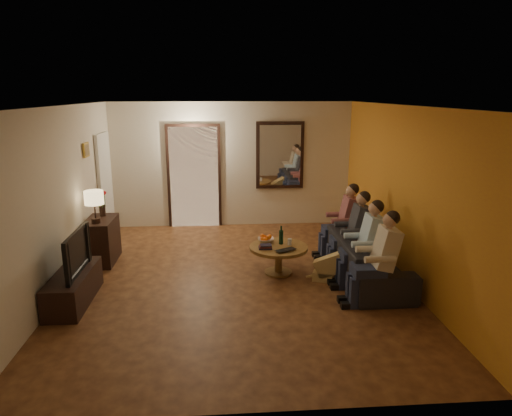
{
  "coord_description": "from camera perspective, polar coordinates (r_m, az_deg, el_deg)",
  "views": [
    {
      "loc": [
        -0.2,
        -6.49,
        2.79
      ],
      "look_at": [
        0.3,
        0.3,
        1.05
      ],
      "focal_mm": 32.0,
      "sensor_mm": 36.0,
      "label": 1
    }
  ],
  "objects": [
    {
      "name": "back_wall",
      "position": [
        9.61,
        -2.99,
        5.39
      ],
      "size": [
        5.0,
        0.02,
        2.6
      ],
      "primitive_type": "cube",
      "color": "beige",
      "rests_on": "floor"
    },
    {
      "name": "laptop",
      "position": [
        6.9,
        3.96,
        -5.41
      ],
      "size": [
        0.39,
        0.34,
        0.03
      ],
      "primitive_type": "imported",
      "rotation": [
        0.0,
        0.0,
        0.5
      ],
      "color": "black",
      "rests_on": "coffee_table"
    },
    {
      "name": "art_canvas",
      "position": [
        8.16,
        -20.37,
        6.83
      ],
      "size": [
        0.01,
        0.22,
        0.18
      ],
      "primitive_type": "cube",
      "color": "brown",
      "rests_on": "left_wall"
    },
    {
      "name": "tv",
      "position": [
        6.57,
        -22.24,
        -5.17
      ],
      "size": [
        1.0,
        0.13,
        0.58
      ],
      "primitive_type": "imported",
      "rotation": [
        0.0,
        0.0,
        1.57
      ],
      "color": "black",
      "rests_on": "tv_stand"
    },
    {
      "name": "oranges",
      "position": [
        7.31,
        1.24,
        -3.51
      ],
      "size": [
        0.2,
        0.2,
        0.08
      ],
      "primitive_type": null,
      "color": "orange",
      "rests_on": "bowl"
    },
    {
      "name": "floor",
      "position": [
        7.07,
        -2.27,
        -8.93
      ],
      "size": [
        5.0,
        6.0,
        0.01
      ],
      "primitive_type": "cube",
      "color": "#412011",
      "rests_on": "ground"
    },
    {
      "name": "table_lamp",
      "position": [
        7.7,
        -19.52,
        0.15
      ],
      "size": [
        0.3,
        0.3,
        0.54
      ],
      "primitive_type": null,
      "color": "beige",
      "rests_on": "dresser"
    },
    {
      "name": "orange_accent",
      "position": [
        7.18,
        17.9,
        1.66
      ],
      "size": [
        0.01,
        6.0,
        2.6
      ],
      "primitive_type": "cube",
      "color": "orange",
      "rests_on": "right_wall"
    },
    {
      "name": "mirror_frame",
      "position": [
        9.61,
        3.01,
        6.6
      ],
      "size": [
        1.0,
        0.05,
        1.4
      ],
      "primitive_type": "cube",
      "color": "black",
      "rests_on": "back_wall"
    },
    {
      "name": "front_wall",
      "position": [
        3.8,
        -0.84,
        -8.73
      ],
      "size": [
        5.0,
        0.02,
        2.6
      ],
      "primitive_type": "cube",
      "color": "beige",
      "rests_on": "floor"
    },
    {
      "name": "person_c",
      "position": [
        7.36,
        12.24,
        -3.3
      ],
      "size": [
        0.6,
        0.4,
        1.2
      ],
      "primitive_type": null,
      "color": "tan",
      "rests_on": "sofa"
    },
    {
      "name": "fridge_glimpse",
      "position": [
        9.67,
        -6.22,
        2.97
      ],
      "size": [
        0.45,
        0.03,
        1.7
      ],
      "primitive_type": "cube",
      "color": "silver",
      "rests_on": "floor"
    },
    {
      "name": "dresser",
      "position": [
        8.08,
        -18.75,
        -3.88
      ],
      "size": [
        0.45,
        0.83,
        0.74
      ],
      "primitive_type": "cube",
      "color": "black",
      "rests_on": "floor"
    },
    {
      "name": "kitchen_doorway",
      "position": [
        9.65,
        -7.74,
        3.81
      ],
      "size": [
        1.0,
        0.06,
        2.1
      ],
      "primitive_type": "cube",
      "color": "#FFE0A5",
      "rests_on": "floor"
    },
    {
      "name": "tv_stand",
      "position": [
        6.74,
        -21.84,
        -9.2
      ],
      "size": [
        0.45,
        1.28,
        0.43
      ],
      "primitive_type": "cube",
      "color": "black",
      "rests_on": "floor"
    },
    {
      "name": "white_door",
      "position": [
        9.25,
        -18.3,
        2.56
      ],
      "size": [
        0.06,
        0.85,
        2.04
      ],
      "primitive_type": "cube",
      "color": "white",
      "rests_on": "floor"
    },
    {
      "name": "bowl",
      "position": [
        7.33,
        1.24,
        -4.02
      ],
      "size": [
        0.26,
        0.26,
        0.06
      ],
      "primitive_type": "imported",
      "color": "white",
      "rests_on": "coffee_table"
    },
    {
      "name": "sofa",
      "position": [
        7.21,
        13.55,
        -6.14
      ],
      "size": [
        2.16,
        0.86,
        0.63
      ],
      "primitive_type": "imported",
      "rotation": [
        0.0,
        0.0,
        1.58
      ],
      "color": "black",
      "rests_on": "floor"
    },
    {
      "name": "person_d",
      "position": [
        7.92,
        11.03,
        -2.0
      ],
      "size": [
        0.6,
        0.4,
        1.2
      ],
      "primitive_type": null,
      "color": "tan",
      "rests_on": "sofa"
    },
    {
      "name": "flower_vase",
      "position": [
        8.13,
        -18.71,
        0.56
      ],
      "size": [
        0.14,
        0.14,
        0.44
      ],
      "primitive_type": null,
      "color": "red",
      "rests_on": "dresser"
    },
    {
      "name": "ceiling",
      "position": [
        6.5,
        -2.5,
        12.65
      ],
      "size": [
        5.0,
        6.0,
        0.01
      ],
      "primitive_type": "cube",
      "color": "white",
      "rests_on": "back_wall"
    },
    {
      "name": "door_trim",
      "position": [
        9.64,
        -7.74,
        3.79
      ],
      "size": [
        1.12,
        0.04,
        2.22
      ],
      "primitive_type": "cube",
      "color": "black",
      "rests_on": "floor"
    },
    {
      "name": "person_b",
      "position": [
        6.82,
        13.64,
        -4.81
      ],
      "size": [
        0.6,
        0.4,
        1.2
      ],
      "primitive_type": null,
      "color": "tan",
      "rests_on": "sofa"
    },
    {
      "name": "wine_glass",
      "position": [
        7.21,
        4.23,
        -4.23
      ],
      "size": [
        0.06,
        0.06,
        0.1
      ],
      "primitive_type": "cylinder",
      "color": "silver",
      "rests_on": "coffee_table"
    },
    {
      "name": "coffee_table",
      "position": [
        7.23,
        2.83,
        -6.46
      ],
      "size": [
        1.12,
        1.12,
        0.45
      ],
      "primitive_type": "cylinder",
      "rotation": [
        0.0,
        0.0,
        0.26
      ],
      "color": "brown",
      "rests_on": "floor"
    },
    {
      "name": "person_a",
      "position": [
        6.29,
        15.29,
        -6.57
      ],
      "size": [
        0.6,
        0.4,
        1.2
      ],
      "primitive_type": null,
      "color": "tan",
      "rests_on": "sofa"
    },
    {
      "name": "left_wall",
      "position": [
        7.04,
        -23.17,
        0.95
      ],
      "size": [
        0.02,
        6.0,
        2.6
      ],
      "primitive_type": "cube",
      "color": "beige",
      "rests_on": "floor"
    },
    {
      "name": "book_stack",
      "position": [
        7.02,
        1.16,
        -4.82
      ],
      "size": [
        0.2,
        0.15,
        0.07
      ],
      "primitive_type": null,
      "color": "black",
      "rests_on": "coffee_table"
    },
    {
      "name": "wine_bottle",
      "position": [
        7.2,
        3.16,
        -3.34
      ],
      "size": [
        0.07,
        0.07,
        0.31
      ],
      "primitive_type": null,
      "color": "black",
      "rests_on": "coffee_table"
    },
    {
      "name": "mirror_glass",
      "position": [
        9.58,
        3.03,
        6.57
      ],
      "size": [
        0.86,
        0.02,
        1.26
      ],
      "primitive_type": "cube",
      "color": "white",
      "rests_on": "back_wall"
    },
    {
      "name": "dog",
      "position": [
        6.98,
        9.25,
        -6.92
      ],
      "size": [
        0.61,
        0.42,
        0.56
      ],
      "primitive_type": null,
      "rotation": [
        0.0,
        0.0,
        -0.36
      ],
      "color": "tan",
      "rests_on": "floor"
    },
    {
      "name": "right_wall",
      "position": [
        7.19,
        17.97,
        1.66
      ],
      "size": [
        0.02,
        6.0,
        2.6
      ],
      "primitive_type": "cube",
      "color": "beige",
      "rests_on": "floor"
    },
    {
      "name": "framed_art",
      "position": [
        8.17,
        -20.48,
        6.83
      ],
      "size": [
        0.03,
        0.28,
        0.24
      ],
      "primitive_type": "cube",
      "color": "#B28C33",
      "rests_on": "left_wall"
    }
  ]
}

